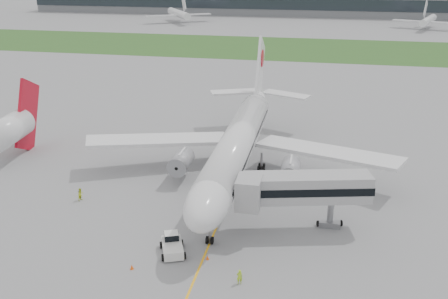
% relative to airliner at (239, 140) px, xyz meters
% --- Properties ---
extents(ground, '(600.00, 600.00, 0.00)m').
position_rel_airliner_xyz_m(ground, '(0.00, -4.87, -5.66)').
color(ground, gray).
rests_on(ground, ground).
extents(apron_markings, '(70.00, 70.00, 0.04)m').
position_rel_airliner_xyz_m(apron_markings, '(0.00, -9.87, -5.66)').
color(apron_markings, '#FFB016').
rests_on(apron_markings, ground).
extents(grass_strip, '(600.00, 50.00, 0.02)m').
position_rel_airliner_xyz_m(grass_strip, '(0.00, 115.13, -5.65)').
color(grass_strip, '#2E5A21').
rests_on(grass_strip, ground).
extents(terminal_building, '(320.00, 22.30, 14.00)m').
position_rel_airliner_xyz_m(terminal_building, '(0.00, 225.00, 1.34)').
color(terminal_building, slate).
rests_on(terminal_building, ground).
extents(control_tower, '(12.00, 12.00, 56.00)m').
position_rel_airliner_xyz_m(control_tower, '(-90.00, 227.13, -5.66)').
color(control_tower, slate).
rests_on(control_tower, ground).
extents(airliner, '(48.13, 53.95, 17.88)m').
position_rel_airliner_xyz_m(airliner, '(0.00, 0.00, 0.00)').
color(airliner, silver).
rests_on(airliner, ground).
extents(pushback_tug, '(3.75, 4.46, 2.01)m').
position_rel_airliner_xyz_m(pushback_tug, '(-3.75, -22.40, -4.74)').
color(pushback_tug, silver).
rests_on(pushback_tug, ground).
extents(jet_bridge, '(15.84, 8.00, 7.46)m').
position_rel_airliner_xyz_m(jet_bridge, '(9.74, -14.68, -0.14)').
color(jet_bridge, '#A09FA2').
rests_on(jet_bridge, ground).
extents(safety_cone_left, '(0.40, 0.40, 0.55)m').
position_rel_airliner_xyz_m(safety_cone_left, '(-7.03, -26.49, -5.39)').
color(safety_cone_left, '#ED4F0C').
rests_on(safety_cone_left, ground).
extents(safety_cone_right, '(0.37, 0.37, 0.50)m').
position_rel_airliner_xyz_m(safety_cone_right, '(0.50, -23.13, -5.41)').
color(safety_cone_right, '#ED4F0C').
rests_on(safety_cone_right, ground).
extents(ground_crew_near, '(0.70, 0.55, 1.67)m').
position_rel_airliner_xyz_m(ground_crew_near, '(4.69, -26.72, -4.83)').
color(ground_crew_near, '#A7D623').
rests_on(ground_crew_near, ground).
extents(ground_crew_far, '(0.90, 1.03, 1.79)m').
position_rel_airliner_xyz_m(ground_crew_far, '(-19.78, -12.55, -4.77)').
color(ground_crew_far, '#C3D623').
rests_on(ground_crew_far, ground).
extents(neighbor_aircraft, '(5.29, 16.10, 13.09)m').
position_rel_airliner_xyz_m(neighbor_aircraft, '(-37.56, -0.40, -0.48)').
color(neighbor_aircraft, '#AE091B').
rests_on(neighbor_aircraft, ground).
extents(distant_aircraft_left, '(44.00, 42.79, 12.77)m').
position_rel_airliner_xyz_m(distant_aircraft_left, '(-61.68, 179.91, -5.66)').
color(distant_aircraft_left, silver).
rests_on(distant_aircraft_left, ground).
extents(distant_aircraft_right, '(38.11, 35.82, 11.85)m').
position_rel_airliner_xyz_m(distant_aircraft_right, '(56.92, 177.55, -5.66)').
color(distant_aircraft_right, silver).
rests_on(distant_aircraft_right, ground).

